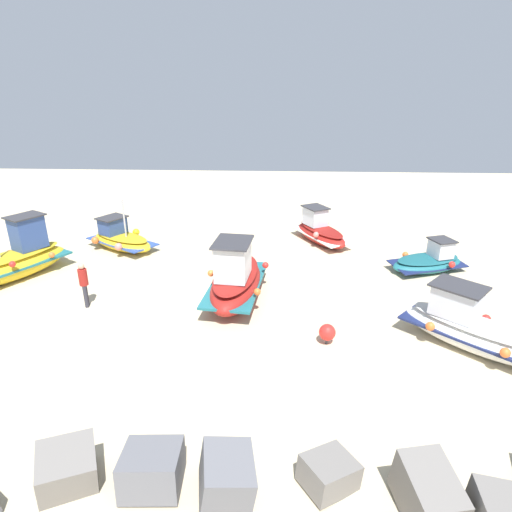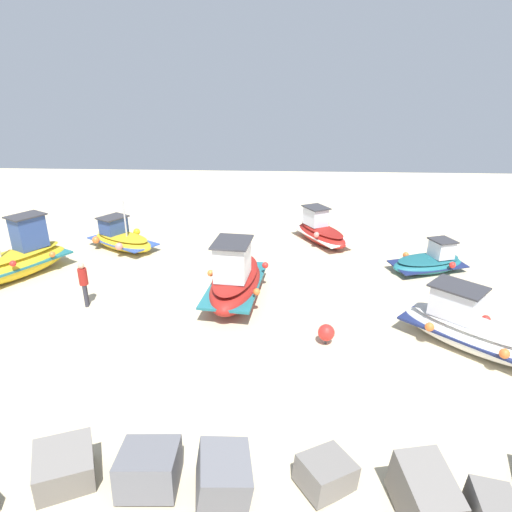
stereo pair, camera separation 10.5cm
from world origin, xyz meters
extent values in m
plane|color=beige|center=(0.00, 0.00, 0.00)|extent=(52.93, 52.93, 0.00)
ellipsoid|color=gold|center=(9.06, -1.44, 0.55)|extent=(3.84, 4.97, 1.12)
cube|color=#1E6670|center=(9.06, -1.44, 0.60)|extent=(3.78, 4.83, 0.11)
ellipsoid|color=gold|center=(9.06, -1.44, 1.01)|extent=(3.37, 4.37, 0.20)
cube|color=#2D4784|center=(8.60, -2.24, 1.80)|extent=(1.40, 1.50, 1.40)
cube|color=#333338|center=(8.60, -2.24, 2.53)|extent=(1.62, 1.74, 0.06)
sphere|color=red|center=(8.49, -0.62, 1.01)|extent=(0.26, 0.26, 0.26)
sphere|color=orange|center=(9.64, -2.27, 0.83)|extent=(0.26, 0.26, 0.26)
sphere|color=orange|center=(7.64, -2.07, 0.86)|extent=(0.26, 0.26, 0.26)
ellipsoid|color=white|center=(-8.22, 2.92, 0.46)|extent=(4.39, 4.17, 0.94)
cube|color=navy|center=(-8.22, 2.92, 0.50)|extent=(4.29, 4.08, 0.10)
ellipsoid|color=beige|center=(-8.22, 2.92, 0.84)|extent=(3.86, 3.66, 0.17)
cube|color=silver|center=(-7.69, 2.44, 1.39)|extent=(1.66, 1.64, 0.95)
cube|color=#333338|center=(-7.69, 2.44, 1.89)|extent=(1.93, 1.90, 0.06)
sphere|color=orange|center=(-8.44, 4.26, 0.75)|extent=(0.29, 0.29, 0.29)
sphere|color=red|center=(-8.79, 2.29, 0.70)|extent=(0.29, 0.29, 0.29)
sphere|color=orange|center=(-6.85, 2.83, 0.69)|extent=(0.29, 0.29, 0.29)
ellipsoid|color=maroon|center=(-0.52, -0.10, 0.56)|extent=(2.24, 4.73, 1.14)
cube|color=#1E6670|center=(-0.52, -0.10, 0.62)|extent=(2.28, 4.56, 0.11)
ellipsoid|color=maroon|center=(-0.52, -0.10, 1.03)|extent=(1.96, 4.16, 0.19)
cube|color=white|center=(-0.47, 0.38, 1.78)|extent=(1.26, 1.57, 1.32)
cube|color=#333338|center=(-0.47, 0.38, 2.47)|extent=(1.47, 1.82, 0.06)
sphere|color=red|center=(-1.61, -1.06, 1.00)|extent=(0.26, 0.26, 0.26)
sphere|color=orange|center=(0.45, -0.21, 0.98)|extent=(0.26, 0.26, 0.26)
sphere|color=orange|center=(-1.38, 1.06, 0.87)|extent=(0.26, 0.26, 0.26)
ellipsoid|color=maroon|center=(-4.32, -6.65, 0.40)|extent=(3.05, 4.02, 0.86)
cube|color=white|center=(-4.32, -6.65, 0.44)|extent=(2.99, 3.89, 0.13)
ellipsoid|color=maroon|center=(-4.32, -6.65, 0.74)|extent=(2.66, 3.52, 0.18)
cube|color=silver|center=(-4.03, -7.18, 1.26)|extent=(1.33, 1.42, 0.91)
cube|color=#333338|center=(-4.03, -7.18, 1.74)|extent=(1.54, 1.65, 0.06)
sphere|color=#EA7F75|center=(-3.98, -5.69, 0.75)|extent=(0.27, 0.27, 0.27)
sphere|color=yellow|center=(-4.66, -7.61, 0.74)|extent=(0.27, 0.27, 0.27)
ellipsoid|color=#1E6670|center=(-8.70, -3.18, 0.30)|extent=(3.64, 2.47, 0.70)
cube|color=navy|center=(-8.70, -3.18, 0.33)|extent=(3.52, 2.45, 0.15)
ellipsoid|color=#1A565F|center=(-8.70, -3.18, 0.56)|extent=(3.20, 2.15, 0.18)
cube|color=silver|center=(-9.26, -3.38, 0.98)|extent=(1.03, 1.08, 0.74)
cube|color=#333338|center=(-9.26, -3.38, 1.38)|extent=(1.20, 1.25, 0.06)
sphere|color=orange|center=(-7.87, -3.76, 0.51)|extent=(0.27, 0.27, 0.27)
sphere|color=red|center=(-9.52, -2.61, 0.54)|extent=(0.27, 0.27, 0.27)
ellipsoid|color=gold|center=(5.68, -5.20, 0.36)|extent=(4.05, 3.34, 0.76)
cube|color=#2D4C9E|center=(5.68, -5.20, 0.39)|extent=(3.95, 3.29, 0.10)
ellipsoid|color=gold|center=(5.68, -5.20, 0.66)|extent=(3.56, 2.92, 0.15)
cube|color=#2D4784|center=(6.19, -5.51, 1.11)|extent=(1.37, 1.45, 0.78)
cube|color=#333338|center=(6.19, -5.51, 1.53)|extent=(1.59, 1.68, 0.06)
cylinder|color=#B7B7BC|center=(5.37, -5.01, 1.64)|extent=(0.08, 0.08, 1.85)
sphere|color=#EA7F75|center=(5.41, -3.95, 0.57)|extent=(0.36, 0.36, 0.36)
sphere|color=yellow|center=(5.19, -5.97, 0.63)|extent=(0.36, 0.36, 0.36)
sphere|color=orange|center=(6.91, -4.89, 0.54)|extent=(0.36, 0.36, 0.36)
cylinder|color=#2D2D38|center=(4.94, 0.90, 0.44)|extent=(0.14, 0.14, 0.88)
cylinder|color=#2D2D38|center=(4.98, 0.75, 0.44)|extent=(0.14, 0.14, 0.88)
cylinder|color=maroon|center=(4.96, 0.83, 1.19)|extent=(0.32, 0.32, 0.62)
sphere|color=tan|center=(4.96, 0.83, 1.61)|extent=(0.22, 0.22, 0.22)
cube|color=slate|center=(-4.94, 8.71, 0.54)|extent=(1.12, 1.57, 1.32)
cube|color=slate|center=(-3.19, 8.13, 0.31)|extent=(1.38, 1.33, 0.73)
cube|color=slate|center=(-1.13, 8.49, 0.47)|extent=(1.31, 1.36, 1.14)
cube|color=slate|center=(0.41, 8.30, 0.40)|extent=(1.25, 1.23, 0.94)
cube|color=slate|center=(2.11, 8.42, 0.45)|extent=(1.53, 1.49, 1.13)
cylinder|color=#3F3F42|center=(-3.68, 2.89, 0.07)|extent=(0.08, 0.08, 0.15)
sphere|color=red|center=(-3.68, 2.89, 0.41)|extent=(0.53, 0.53, 0.53)
camera|label=1|loc=(-2.03, 14.75, 7.68)|focal=30.32mm
camera|label=2|loc=(-2.14, 14.74, 7.68)|focal=30.32mm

